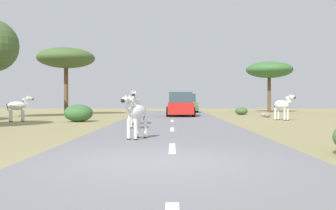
% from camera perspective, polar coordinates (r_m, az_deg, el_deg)
% --- Properties ---
extents(ground_plane, '(90.00, 90.00, 0.00)m').
position_cam_1_polar(ground_plane, '(7.57, -1.70, -8.80)').
color(ground_plane, '#8E8456').
extents(road, '(6.00, 64.00, 0.05)m').
position_cam_1_polar(road, '(7.56, 0.65, -8.62)').
color(road, slate).
rests_on(road, ground_plane).
extents(lane_markings, '(0.16, 56.00, 0.01)m').
position_cam_1_polar(lane_markings, '(6.57, 0.65, -9.82)').
color(lane_markings, silver).
rests_on(lane_markings, road).
extents(zebra_0, '(0.47, 1.75, 1.64)m').
position_cam_1_polar(zebra_0, '(18.62, -4.91, 0.12)').
color(zebra_0, silver).
rests_on(zebra_0, road).
extents(zebra_1, '(1.29, 1.22, 1.48)m').
position_cam_1_polar(zebra_1, '(23.20, -21.53, -0.15)').
color(zebra_1, silver).
rests_on(zebra_1, ground_plane).
extents(zebra_2, '(0.39, 1.46, 1.38)m').
position_cam_1_polar(zebra_2, '(15.79, -5.28, -0.59)').
color(zebra_2, silver).
rests_on(zebra_2, road).
extents(zebra_3, '(0.80, 1.36, 1.36)m').
position_cam_1_polar(zebra_3, '(11.64, -4.84, -1.16)').
color(zebra_3, silver).
rests_on(zebra_3, road).
extents(zebra_4, '(1.11, 1.50, 1.58)m').
position_cam_1_polar(zebra_4, '(23.76, 16.81, 0.03)').
color(zebra_4, silver).
rests_on(zebra_4, ground_plane).
extents(car_0, '(2.28, 4.46, 1.74)m').
position_cam_1_polar(car_0, '(35.98, 2.60, 0.19)').
color(car_0, '#476B38').
rests_on(car_0, road).
extents(car_1, '(2.03, 4.34, 1.74)m').
position_cam_1_polar(car_1, '(27.77, 1.87, -0.01)').
color(car_1, red).
rests_on(car_1, road).
extents(tree_3, '(4.52, 4.52, 4.95)m').
position_cam_1_polar(tree_3, '(38.64, 14.94, 5.08)').
color(tree_3, brown).
rests_on(tree_3, ground_plane).
extents(tree_6, '(4.69, 4.69, 5.49)m').
position_cam_1_polar(tree_6, '(32.52, -15.04, 6.76)').
color(tree_6, brown).
rests_on(tree_6, ground_plane).
extents(bush_1, '(1.64, 1.47, 0.98)m').
position_cam_1_polar(bush_1, '(22.10, -13.27, -1.18)').
color(bush_1, '#386633').
rests_on(bush_1, ground_plane).
extents(bush_3, '(1.03, 0.93, 0.62)m').
position_cam_1_polar(bush_3, '(31.71, 10.95, -0.89)').
color(bush_3, '#425B2D').
rests_on(bush_3, ground_plane).
extents(rock_0, '(0.41, 0.42, 0.29)m').
position_cam_1_polar(rock_0, '(28.66, 14.14, -1.42)').
color(rock_0, gray).
rests_on(rock_0, ground_plane).
extents(rock_1, '(0.47, 0.38, 0.34)m').
position_cam_1_polar(rock_1, '(27.48, 14.69, -1.46)').
color(rock_1, gray).
rests_on(rock_1, ground_plane).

